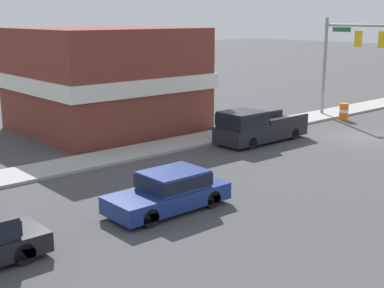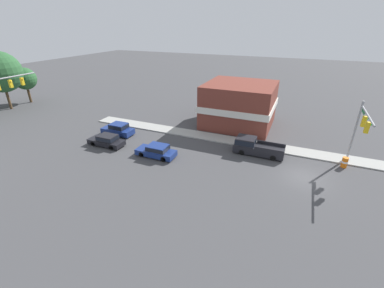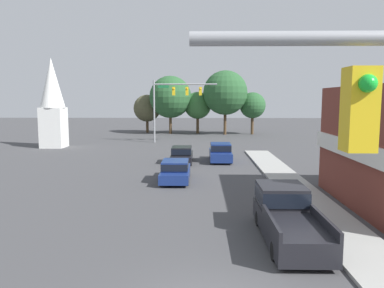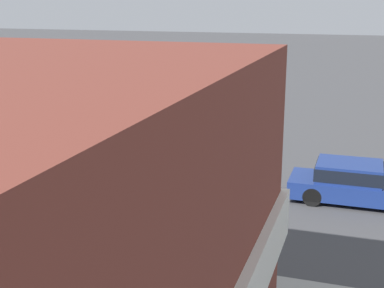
{
  "view_description": "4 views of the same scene",
  "coord_description": "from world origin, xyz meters",
  "px_view_note": "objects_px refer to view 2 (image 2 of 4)",
  "views": [
    {
      "loc": [
        -16.29,
        27.28,
        6.89
      ],
      "look_at": [
        -0.18,
        13.31,
        1.77
      ],
      "focal_mm": 50.0,
      "sensor_mm": 36.0,
      "label": 1
    },
    {
      "loc": [
        -24.43,
        1.77,
        14.07
      ],
      "look_at": [
        -0.36,
        12.05,
        1.63
      ],
      "focal_mm": 24.0,
      "sensor_mm": 36.0,
      "label": 2
    },
    {
      "loc": [
        -0.19,
        -9.06,
        5.55
      ],
      "look_at": [
        -0.64,
        10.91,
        3.13
      ],
      "focal_mm": 35.0,
      "sensor_mm": 36.0,
      "label": 3
    },
    {
      "loc": [
        16.87,
        15.95,
        6.95
      ],
      "look_at": [
        0.5,
        10.6,
        2.3
      ],
      "focal_mm": 50.0,
      "sensor_mm": 36.0,
      "label": 4
    }
  ],
  "objects_px": {
    "car_oncoming": "(118,129)",
    "construction_barrel": "(345,162)",
    "car_second_ahead": "(107,140)",
    "pickup_truck_parked": "(254,146)",
    "car_lead": "(157,151)"
  },
  "relations": [
    {
      "from": "car_second_ahead",
      "to": "pickup_truck_parked",
      "type": "distance_m",
      "value": 18.08
    },
    {
      "from": "car_second_ahead",
      "to": "car_lead",
      "type": "bearing_deg",
      "value": -90.56
    },
    {
      "from": "car_lead",
      "to": "car_oncoming",
      "type": "relative_size",
      "value": 1.05
    },
    {
      "from": "car_second_ahead",
      "to": "pickup_truck_parked",
      "type": "xyz_separation_m",
      "value": [
        5.09,
        -17.35,
        0.18
      ]
    },
    {
      "from": "car_lead",
      "to": "car_second_ahead",
      "type": "relative_size",
      "value": 1.0
    },
    {
      "from": "car_oncoming",
      "to": "construction_barrel",
      "type": "relative_size",
      "value": 3.84
    },
    {
      "from": "car_second_ahead",
      "to": "car_oncoming",
      "type": "relative_size",
      "value": 1.05
    },
    {
      "from": "car_lead",
      "to": "construction_barrel",
      "type": "distance_m",
      "value": 20.49
    },
    {
      "from": "car_lead",
      "to": "car_oncoming",
      "type": "height_order",
      "value": "car_oncoming"
    },
    {
      "from": "car_oncoming",
      "to": "construction_barrel",
      "type": "xyz_separation_m",
      "value": [
        2.3,
        -27.76,
        -0.27
      ]
    },
    {
      "from": "car_lead",
      "to": "construction_barrel",
      "type": "height_order",
      "value": "car_lead"
    },
    {
      "from": "car_lead",
      "to": "pickup_truck_parked",
      "type": "distance_m",
      "value": 11.37
    },
    {
      "from": "construction_barrel",
      "to": "pickup_truck_parked",
      "type": "bearing_deg",
      "value": 93.66
    },
    {
      "from": "car_second_ahead",
      "to": "pickup_truck_parked",
      "type": "bearing_deg",
      "value": -73.65
    },
    {
      "from": "pickup_truck_parked",
      "to": "construction_barrel",
      "type": "xyz_separation_m",
      "value": [
        0.61,
        -9.53,
        -0.35
      ]
    }
  ]
}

